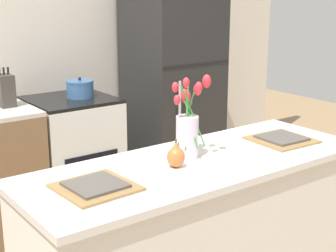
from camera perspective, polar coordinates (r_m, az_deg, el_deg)
The scene contains 10 objects.
back_wall at distance 4.13m, azimuth -14.83°, elevation 9.77°, with size 5.20×0.08×2.70m.
kitchen_island at distance 2.70m, azimuth 3.25°, elevation -12.74°, with size 1.80×0.66×0.89m.
stove_range at distance 3.99m, azimuth -10.46°, elevation -3.33°, with size 0.60×0.61×0.91m.
refrigerator at distance 4.36m, azimuth 0.51°, elevation 4.57°, with size 0.68×0.67×1.80m.
flower_vase at distance 2.52m, azimuth 2.21°, elevation -0.14°, with size 0.17×0.17×0.42m.
pear_figurine at distance 2.41m, azimuth 0.87°, elevation -3.35°, with size 0.08×0.08×0.14m.
plate_setting_left at distance 2.20m, azimuth -8.04°, elevation -6.64°, with size 0.32×0.32×0.02m.
plate_setting_right at distance 2.90m, azimuth 12.48°, elevation -1.42°, with size 0.32×0.32×0.02m.
cooking_pot at distance 3.88m, azimuth -9.72°, elevation 4.09°, with size 0.21×0.21×0.15m.
knife_block at distance 3.70m, azimuth -17.58°, elevation 3.78°, with size 0.10×0.14×0.27m.
Camera 1 is at (-1.54, -1.82, 1.71)m, focal length 55.00 mm.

